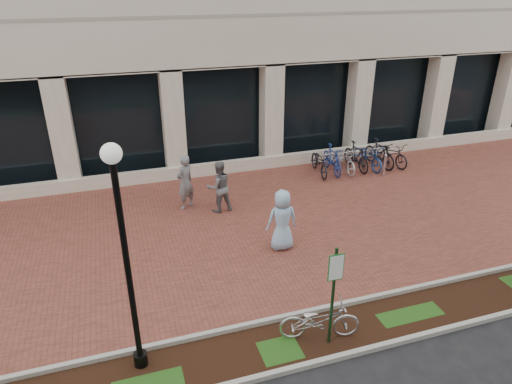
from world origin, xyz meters
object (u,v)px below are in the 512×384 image
object	(u,v)px
locked_bicycle	(320,320)
pedestrian_mid	(219,187)
lamppost	(126,253)
pedestrian_right	(282,220)
bike_rack_cluster	(356,157)
pedestrian_left	(185,182)
parking_sign	(334,285)
bollard	(385,165)

from	to	relation	value
locked_bicycle	pedestrian_mid	world-z (taller)	pedestrian_mid
lamppost	pedestrian_right	size ratio (longest dim) A/B	2.60
pedestrian_mid	pedestrian_right	size ratio (longest dim) A/B	0.97
locked_bicycle	bike_rack_cluster	size ratio (longest dim) A/B	0.42
pedestrian_left	pedestrian_right	world-z (taller)	pedestrian_left
pedestrian_left	lamppost	bearing A→B (deg)	38.49
lamppost	bike_rack_cluster	bearing A→B (deg)	40.64
lamppost	locked_bicycle	xyz separation A→B (m)	(3.81, -0.39, -2.23)
parking_sign	bike_rack_cluster	bearing A→B (deg)	59.19
pedestrian_right	bike_rack_cluster	world-z (taller)	pedestrian_right
pedestrian_mid	bollard	distance (m)	7.09
parking_sign	locked_bicycle	size ratio (longest dim) A/B	1.36
lamppost	parking_sign	bearing A→B (deg)	-8.99
locked_bicycle	pedestrian_right	xyz separation A→B (m)	(0.53, 3.72, 0.46)
parking_sign	bollard	world-z (taller)	parking_sign
pedestrian_mid	bollard	xyz separation A→B (m)	(7.01, 0.96, -0.43)
pedestrian_mid	bollard	world-z (taller)	pedestrian_mid
parking_sign	bollard	bearing A→B (deg)	52.62
bike_rack_cluster	parking_sign	bearing A→B (deg)	-120.98
pedestrian_left	bollard	xyz separation A→B (m)	(8.04, 0.37, -0.49)
lamppost	bike_rack_cluster	world-z (taller)	lamppost
bollard	bike_rack_cluster	bearing A→B (deg)	127.94
parking_sign	lamppost	distance (m)	4.17
lamppost	pedestrian_mid	size ratio (longest dim) A/B	2.68
lamppost	pedestrian_left	bearing A→B (deg)	72.41
locked_bicycle	pedestrian_right	size ratio (longest dim) A/B	0.96
locked_bicycle	bike_rack_cluster	world-z (taller)	bike_rack_cluster
pedestrian_left	pedestrian_right	xyz separation A→B (m)	(2.20, -3.45, -0.03)
locked_bicycle	lamppost	bearing A→B (deg)	98.63
pedestrian_mid	pedestrian_right	xyz separation A→B (m)	(1.16, -2.87, 0.03)
locked_bicycle	pedestrian_left	xyz separation A→B (m)	(-1.66, 7.17, 0.49)
pedestrian_mid	pedestrian_right	world-z (taller)	pedestrian_right
pedestrian_left	bollard	size ratio (longest dim) A/B	2.07
pedestrian_left	pedestrian_mid	world-z (taller)	pedestrian_left
bollard	parking_sign	bearing A→B (deg)	-128.75
pedestrian_right	bollard	bearing A→B (deg)	-144.66
pedestrian_left	bollard	distance (m)	8.07
pedestrian_left	bike_rack_cluster	bearing A→B (deg)	156.40
parking_sign	lamppost	world-z (taller)	lamppost
locked_bicycle	parking_sign	bearing A→B (deg)	-135.14
parking_sign	lamppost	xyz separation A→B (m)	(-3.95, 0.62, 1.16)
lamppost	pedestrian_right	bearing A→B (deg)	37.46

